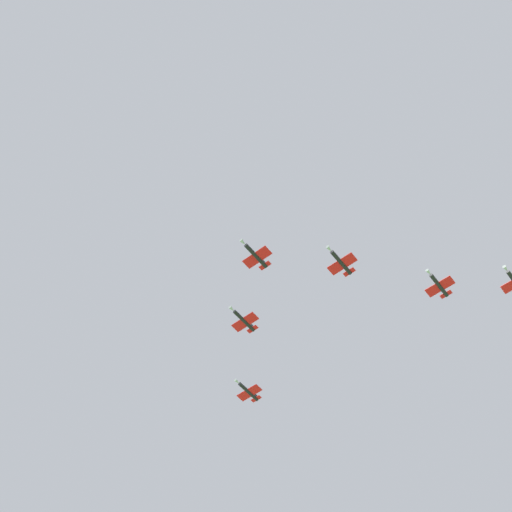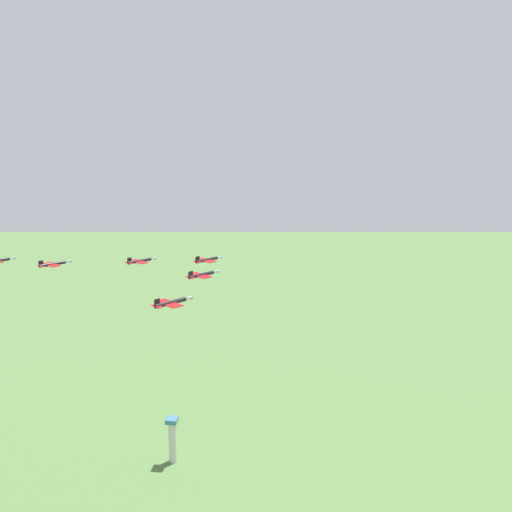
{
  "view_description": "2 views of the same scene",
  "coord_description": "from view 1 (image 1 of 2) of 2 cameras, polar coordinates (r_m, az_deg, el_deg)",
  "views": [
    {
      "loc": [
        -66.88,
        -1.79,
        3.96
      ],
      "look_at": [
        17.08,
        -1.54,
        135.23
      ],
      "focal_mm": 44.51,
      "sensor_mm": 36.0,
      "label": 1
    },
    {
      "loc": [
        176.7,
        35.29,
        172.5
      ],
      "look_at": [
        14.82,
        13.49,
        136.41
      ],
      "focal_mm": 38.18,
      "sensor_mm": 36.0,
      "label": 2
    }
  ],
  "objects": [
    {
      "name": "jet_lead",
      "position": [
        155.74,
        -0.05,
        0.05
      ],
      "size": [
        9.19,
        8.08,
        2.14
      ],
      "rotation": [
        0.0,
        0.0,
        0.9
      ],
      "color": "black"
    },
    {
      "name": "jet_port_inner",
      "position": [
        157.41,
        7.61,
        -0.54
      ],
      "size": [
        9.19,
        8.08,
        2.14
      ],
      "rotation": [
        0.0,
        0.0,
        0.9
      ],
      "color": "black"
    },
    {
      "name": "jet_starboard_inner",
      "position": [
        168.39,
        -1.13,
        -5.8
      ],
      "size": [
        9.19,
        8.08,
        2.14
      ],
      "rotation": [
        0.0,
        0.0,
        0.9
      ],
      "color": "black"
    },
    {
      "name": "jet_port_outer",
      "position": [
        166.13,
        16.08,
        -2.49
      ],
      "size": [
        9.19,
        8.08,
        2.14
      ],
      "rotation": [
        0.0,
        0.0,
        0.9
      ],
      "color": "black"
    },
    {
      "name": "jet_starboard_outer",
      "position": [
        185.77,
        -0.73,
        -12.06
      ],
      "size": [
        9.19,
        8.08,
        2.14
      ],
      "rotation": [
        0.0,
        0.0,
        0.9
      ],
      "color": "black"
    }
  ]
}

